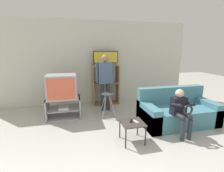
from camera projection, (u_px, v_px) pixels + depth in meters
The scene contains 12 objects.
wall_back at pixel (92, 63), 5.17m from camera, with size 6.40×0.06×2.60m.
tv_stand at pixel (64, 107), 4.21m from camera, with size 0.84×0.57×0.53m.
television_main at pixel (62, 86), 4.07m from camera, with size 0.71×0.62×0.60m.
media_shelf at pixel (105, 84), 5.14m from camera, with size 0.83×0.40×1.26m.
television_flat at pixel (106, 58), 4.98m from camera, with size 0.77×0.20×0.42m.
folding_stool at pixel (108, 98), 4.22m from camera, with size 0.37×0.44×0.61m.
snack_table at pixel (132, 125), 3.05m from camera, with size 0.43×0.43×0.40m.
remote_control_black at pixel (131, 121), 3.08m from camera, with size 0.04×0.14×0.02m, color black.
remote_control_white at pixel (136, 122), 3.04m from camera, with size 0.04×0.14×0.02m, color silver.
couch at pixel (177, 112), 3.86m from camera, with size 1.74×0.88×0.83m.
person_standing_adult at pixel (105, 77), 4.51m from camera, with size 0.53×0.20×1.59m.
person_seated_child at pixel (181, 109), 3.25m from camera, with size 0.33×0.43×0.95m.
Camera 1 is at (-0.59, -1.58, 1.73)m, focal length 26.00 mm.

